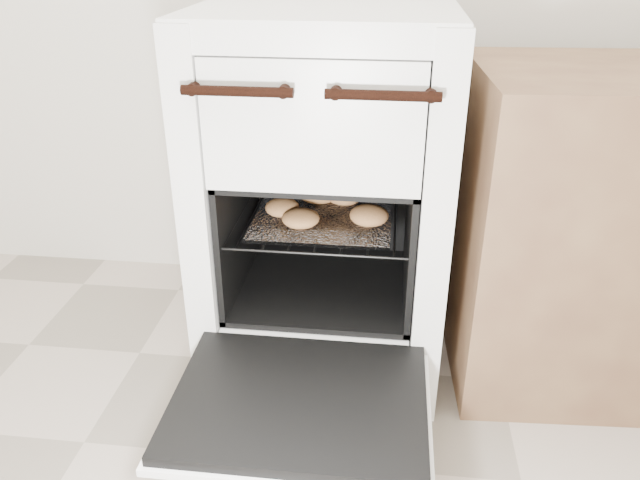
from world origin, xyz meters
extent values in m
cube|color=white|center=(0.19, 1.18, 0.46)|extent=(0.60, 0.64, 0.92)
cylinder|color=black|center=(0.05, 0.84, 0.80)|extent=(0.22, 0.02, 0.02)
cylinder|color=black|center=(0.33, 0.84, 0.80)|extent=(0.22, 0.02, 0.02)
cube|color=black|center=(0.19, 0.66, 0.21)|extent=(0.52, 0.40, 0.02)
cube|color=white|center=(0.19, 0.66, 0.19)|extent=(0.54, 0.42, 0.02)
cylinder|color=black|center=(-0.03, 1.10, 0.42)|extent=(0.01, 0.42, 0.01)
cylinder|color=black|center=(0.40, 1.10, 0.42)|extent=(0.01, 0.42, 0.01)
cylinder|color=black|center=(0.19, 0.90, 0.42)|extent=(0.43, 0.01, 0.01)
cylinder|color=black|center=(0.19, 1.30, 0.42)|extent=(0.43, 0.01, 0.01)
cylinder|color=black|center=(0.01, 1.10, 0.42)|extent=(0.01, 0.40, 0.01)
cylinder|color=black|center=(0.07, 1.10, 0.42)|extent=(0.01, 0.40, 0.01)
cylinder|color=black|center=(0.13, 1.10, 0.42)|extent=(0.01, 0.40, 0.01)
cylinder|color=black|center=(0.19, 1.10, 0.42)|extent=(0.01, 0.40, 0.01)
cylinder|color=black|center=(0.25, 1.10, 0.42)|extent=(0.01, 0.40, 0.01)
cylinder|color=black|center=(0.31, 1.10, 0.42)|extent=(0.01, 0.40, 0.01)
cylinder|color=black|center=(0.37, 1.10, 0.42)|extent=(0.01, 0.40, 0.01)
cube|color=white|center=(0.19, 1.08, 0.43)|extent=(0.34, 0.30, 0.01)
ellipsoid|color=tan|center=(0.16, 1.18, 0.46)|extent=(0.13, 0.13, 0.05)
ellipsoid|color=tan|center=(0.08, 1.08, 0.46)|extent=(0.09, 0.09, 0.04)
ellipsoid|color=tan|center=(0.14, 1.02, 0.45)|extent=(0.12, 0.12, 0.04)
ellipsoid|color=tan|center=(0.30, 1.05, 0.46)|extent=(0.13, 0.13, 0.05)
ellipsoid|color=tan|center=(0.23, 1.18, 0.45)|extent=(0.12, 0.12, 0.04)
cube|color=brown|center=(0.93, 1.16, 0.40)|extent=(0.83, 0.58, 0.80)
camera|label=1|loc=(0.35, -0.33, 1.08)|focal=35.00mm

